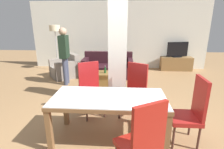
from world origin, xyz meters
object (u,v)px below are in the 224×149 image
Objects in this scene: dining_chair_far_left at (91,88)px; standing_person at (64,52)px; floor_lamp at (55,32)px; dining_chair_head_right at (191,110)px; armchair at (66,69)px; tv_screen at (177,50)px; dining_table at (109,105)px; bottle at (105,70)px; dining_chair_near_right at (142,141)px; coffee_table at (102,78)px; sofa at (108,68)px; dining_chair_far_right at (134,89)px; tv_stand at (176,64)px.

standing_person reaches higher than dining_chair_far_left.
dining_chair_head_right is at bearing -48.12° from floor_lamp.
tv_screen is at bearing -113.01° from armchair.
dining_table is 2.15× the size of tv_screen.
tv_screen is at bearing 35.46° from bottle.
floor_lamp is (-2.89, 4.96, 0.93)m from dining_chair_near_right.
tv_screen is at bearing 33.85° from coffee_table.
dining_chair_far_left is at bearing 118.62° from dining_table.
dining_chair_far_left is at bearing 64.58° from dining_chair_head_right.
tv_screen is at bearing -160.38° from sofa.
dining_chair_far_right is 1.00× the size of dining_chair_head_right.
dining_chair_far_left and dining_chair_near_right have the same top height.
armchair is at bearing -161.58° from standing_person.
dining_chair_near_right is 1.54× the size of coffee_table.
dining_chair_far_right is 1.00× the size of dining_chair_far_left.
dining_chair_far_right is 4.18m from tv_stand.
dining_table is at bearing 90.00° from dining_chair_far_left.
dining_table is at bearing -117.52° from tv_stand.
dining_chair_near_right is at bearing -76.82° from bottle.
dining_chair_head_right is at bearing 0.00° from dining_table.
tv_stand is 0.70× the size of standing_person.
dining_chair_head_right reaches higher than dining_table.
floor_lamp is at bearing -19.77° from dining_chair_far_right.
dining_chair_far_left reaches higher than bottle.
dining_chair_head_right is at bearing -175.39° from armchair.
dining_chair_far_left is at bearing -90.08° from coffee_table.
armchair is (-1.39, 2.51, -0.30)m from dining_chair_far_left.
dining_chair_far_left reaches higher than dining_table.
standing_person reaches higher than tv_stand.
dining_chair_far_right is 4.98× the size of bottle.
dining_chair_far_right is 2.08m from coffee_table.
dining_chair_near_right is at bearing -75.14° from coffee_table.
tv_stand is at bearing 4.33° from floor_lamp.
bottle is at bearing -36.56° from dining_chair_far_right.
sofa is at bearing 95.48° from dining_table.
dining_chair_far_left is 1.77m from bottle.
dining_chair_near_right is at bearing 133.42° from dining_chair_head_right.
dining_chair_head_right is at bearing 165.80° from dining_chair_far_right.
tv_screen is at bearing 40.57° from dining_chair_near_right.
standing_person is at bearing 121.19° from dining_table.
dining_chair_head_right is 4.65m from tv_stand.
tv_stand is (1.90, 3.71, -0.32)m from dining_chair_far_right.
floor_lamp reaches higher than dining_chair_head_right.
dining_chair_near_right is 3.58m from coffee_table.
dining_chair_far_left is (-0.46, 0.84, -0.03)m from dining_table.
sofa reaches higher than tv_stand.
floor_lamp is at bearing 120.26° from dining_table.
dining_chair_head_right is 1.00× the size of dining_chair_far_left.
bottle is at bearing -122.43° from dining_chair_far_left.
dining_chair_far_right is 1.97m from bottle.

